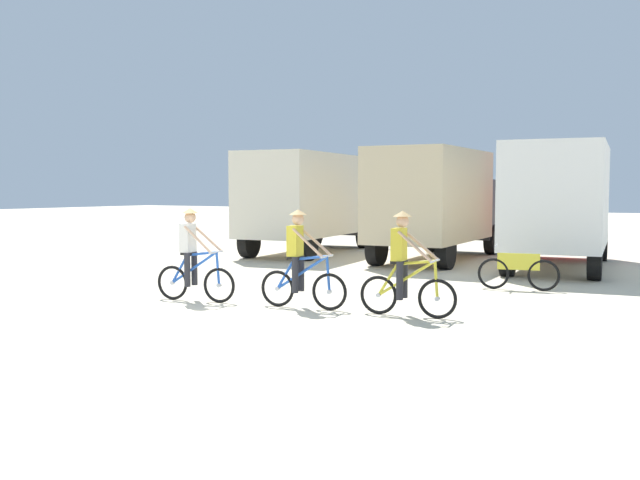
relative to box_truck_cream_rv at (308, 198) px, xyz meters
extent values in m
plane|color=beige|center=(4.65, -11.35, -1.87)|extent=(120.00, 120.00, 0.00)
cube|color=beige|center=(0.07, -0.57, 0.13)|extent=(2.99, 5.45, 2.70)
cube|color=#2D2D33|center=(-0.33, 2.80, -0.37)|extent=(2.36, 1.75, 2.00)
cube|color=black|center=(-0.41, 3.50, -0.02)|extent=(2.02, 0.32, 0.80)
cylinder|color=black|center=(-1.33, 2.59, -1.37)|extent=(0.44, 1.03, 1.00)
cylinder|color=black|center=(0.69, 2.83, -1.37)|extent=(0.44, 1.03, 1.00)
cylinder|color=black|center=(-0.75, -2.37, -1.37)|extent=(0.44, 1.03, 1.00)
cylinder|color=black|center=(1.28, -2.13, -1.37)|extent=(0.44, 1.03, 1.00)
cube|color=#CCB78E|center=(4.66, -0.58, 0.13)|extent=(2.68, 5.32, 2.70)
cube|color=#2D2D33|center=(4.48, 2.82, -0.37)|extent=(2.28, 1.62, 2.00)
cube|color=black|center=(4.44, 3.52, -0.02)|extent=(2.03, 0.19, 0.80)
cylinder|color=black|center=(3.47, 2.66, -1.37)|extent=(0.37, 1.02, 1.00)
cylinder|color=black|center=(5.50, 2.77, -1.37)|extent=(0.37, 1.02, 1.00)
cylinder|color=black|center=(3.73, -2.32, -1.37)|extent=(0.37, 1.02, 1.00)
cylinder|color=black|center=(5.77, -2.21, -1.37)|extent=(0.37, 1.02, 1.00)
cube|color=white|center=(8.43, -1.01, 0.13)|extent=(3.04, 5.46, 2.70)
cube|color=#B21E1E|center=(8.00, 2.36, -0.37)|extent=(2.37, 1.77, 2.00)
cube|color=black|center=(7.91, 3.06, -0.02)|extent=(2.02, 0.34, 0.80)
cylinder|color=black|center=(7.00, 2.14, -1.37)|extent=(0.44, 1.03, 1.00)
cylinder|color=black|center=(9.03, 2.39, -1.37)|extent=(0.44, 1.03, 1.00)
cylinder|color=black|center=(7.64, -2.81, -1.37)|extent=(0.44, 1.03, 1.00)
cylinder|color=black|center=(9.66, -2.55, -1.37)|extent=(0.44, 1.03, 1.00)
torus|color=black|center=(4.06, -9.82, -1.53)|extent=(0.68, 0.17, 0.68)
cylinder|color=silver|center=(4.06, -9.82, -1.53)|extent=(0.09, 0.09, 0.08)
torus|color=black|center=(3.02, -9.99, -1.53)|extent=(0.68, 0.17, 0.68)
cylinder|color=silver|center=(3.02, -9.99, -1.53)|extent=(0.09, 0.09, 0.08)
cylinder|color=blue|center=(3.51, -9.90, -1.21)|extent=(1.02, 0.22, 0.68)
cylinder|color=blue|center=(3.68, -9.88, -0.93)|extent=(0.66, 0.16, 0.13)
cylinder|color=blue|center=(3.19, -9.96, -1.25)|extent=(0.39, 0.11, 0.59)
cylinder|color=blue|center=(4.03, -9.82, -1.21)|extent=(0.11, 0.07, 0.64)
cylinder|color=silver|center=(4.01, -9.82, -0.89)|extent=(0.12, 0.52, 0.04)
cube|color=black|center=(3.36, -9.93, -0.94)|extent=(0.26, 0.16, 0.06)
cube|color=silver|center=(3.38, -9.93, -0.63)|extent=(0.25, 0.35, 0.56)
sphere|color=tan|center=(3.44, -9.92, -0.23)|extent=(0.22, 0.22, 0.22)
cone|color=tan|center=(3.44, -9.92, -0.10)|extent=(0.32, 0.32, 0.10)
cylinder|color=#26262B|center=(3.42, -9.79, -1.24)|extent=(0.12, 0.12, 0.66)
cylinder|color=#26262B|center=(3.46, -10.04, -1.24)|extent=(0.12, 0.12, 0.66)
cylinder|color=tan|center=(3.68, -9.69, -0.65)|extent=(0.62, 0.19, 0.53)
cylinder|color=tan|center=(3.74, -10.05, -0.65)|extent=(0.63, 0.11, 0.53)
torus|color=black|center=(6.30, -9.46, -1.53)|extent=(0.68, 0.14, 0.68)
cylinder|color=silver|center=(6.30, -9.46, -1.53)|extent=(0.09, 0.09, 0.08)
torus|color=black|center=(5.26, -9.59, -1.53)|extent=(0.68, 0.14, 0.68)
cylinder|color=silver|center=(5.26, -9.59, -1.53)|extent=(0.09, 0.09, 0.08)
cylinder|color=blue|center=(5.76, -9.53, -1.21)|extent=(1.03, 0.17, 0.68)
cylinder|color=blue|center=(5.93, -9.51, -0.93)|extent=(0.66, 0.13, 0.13)
cylinder|color=blue|center=(5.43, -9.57, -1.25)|extent=(0.39, 0.10, 0.59)
cylinder|color=blue|center=(6.28, -9.46, -1.21)|extent=(0.11, 0.06, 0.64)
cylinder|color=silver|center=(6.25, -9.47, -0.89)|extent=(0.10, 0.52, 0.04)
cube|color=black|center=(5.60, -9.55, -0.94)|extent=(0.25, 0.15, 0.06)
cube|color=gold|center=(5.62, -9.54, -0.63)|extent=(0.24, 0.34, 0.56)
sphere|color=tan|center=(5.68, -9.54, -0.23)|extent=(0.22, 0.22, 0.22)
cone|color=tan|center=(5.68, -9.54, -0.10)|extent=(0.32, 0.32, 0.10)
cylinder|color=#26262B|center=(5.67, -9.41, -1.24)|extent=(0.12, 0.12, 0.66)
cylinder|color=#26262B|center=(5.70, -9.67, -1.24)|extent=(0.12, 0.12, 0.66)
cylinder|color=tan|center=(5.94, -9.32, -0.65)|extent=(0.63, 0.17, 0.53)
cylinder|color=tan|center=(5.98, -9.68, -0.65)|extent=(0.63, 0.08, 0.53)
torus|color=black|center=(8.28, -9.24, -1.53)|extent=(0.68, 0.14, 0.68)
cylinder|color=silver|center=(8.28, -9.24, -1.53)|extent=(0.09, 0.09, 0.08)
torus|color=black|center=(7.23, -9.35, -1.53)|extent=(0.68, 0.14, 0.68)
cylinder|color=silver|center=(7.23, -9.35, -1.53)|extent=(0.09, 0.09, 0.08)
cylinder|color=gold|center=(7.73, -9.30, -1.21)|extent=(1.03, 0.16, 0.68)
cylinder|color=gold|center=(7.90, -9.28, -0.93)|extent=(0.66, 0.12, 0.13)
cylinder|color=gold|center=(7.41, -9.33, -1.25)|extent=(0.39, 0.09, 0.59)
cylinder|color=gold|center=(8.25, -9.24, -1.21)|extent=(0.10, 0.06, 0.64)
cylinder|color=silver|center=(8.23, -9.24, -0.89)|extent=(0.09, 0.52, 0.04)
cube|color=black|center=(7.58, -9.31, -0.94)|extent=(0.25, 0.15, 0.06)
cube|color=gold|center=(7.60, -9.31, -0.63)|extent=(0.23, 0.34, 0.56)
sphere|color=tan|center=(7.66, -9.31, -0.23)|extent=(0.22, 0.22, 0.22)
cone|color=tan|center=(7.66, -9.31, -0.10)|extent=(0.32, 0.32, 0.10)
cylinder|color=#26262B|center=(7.64, -9.18, -1.24)|extent=(0.12, 0.12, 0.66)
cylinder|color=#26262B|center=(7.67, -9.43, -1.24)|extent=(0.12, 0.12, 0.66)
cylinder|color=tan|center=(7.91, -9.10, -0.65)|extent=(0.63, 0.16, 0.53)
cylinder|color=tan|center=(7.95, -9.45, -0.65)|extent=(0.63, 0.08, 0.53)
torus|color=black|center=(8.02, -5.24, -1.53)|extent=(0.68, 0.19, 0.68)
torus|color=black|center=(9.05, -5.03, -1.53)|extent=(0.68, 0.19, 0.68)
cube|color=gold|center=(8.53, -5.13, -1.25)|extent=(0.88, 0.22, 0.36)
cylinder|color=silver|center=(8.07, -5.23, -0.92)|extent=(0.13, 0.50, 0.04)
camera|label=1|loc=(12.63, -20.39, 0.32)|focal=39.68mm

